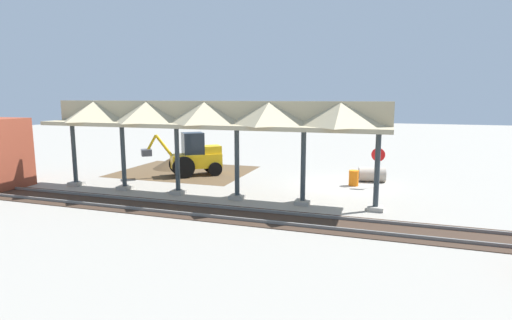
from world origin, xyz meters
TOP-DOWN VIEW (x-y plane):
  - ground_plane at (0.00, 0.00)m, footprint 120.00×120.00m
  - dirt_work_zone at (10.91, -1.05)m, footprint 8.76×7.00m
  - platform_canopy at (6.45, 4.87)m, footprint 17.94×3.20m
  - rail_tracks at (0.00, 7.53)m, footprint 60.00×2.58m
  - stop_sign at (-1.85, -0.02)m, footprint 0.76×0.13m
  - backhoe at (9.63, 0.02)m, footprint 4.63×4.05m
  - dirt_mound at (12.29, -2.03)m, footprint 6.17×6.17m
  - concrete_pipe at (-1.50, -1.58)m, footprint 1.68×1.12m
  - traffic_barrel at (-0.55, -0.10)m, footprint 0.56×0.56m

SIDE VIEW (x-z plane):
  - ground_plane at x=0.00m, z-range 0.00..0.00m
  - dirt_mound at x=12.29m, z-range -0.90..0.90m
  - dirt_work_zone at x=10.91m, z-range 0.00..0.01m
  - rail_tracks at x=0.00m, z-range -0.05..0.10m
  - concrete_pipe at x=-1.50m, z-range 0.00..0.87m
  - traffic_barrel at x=-0.55m, z-range 0.00..0.90m
  - backhoe at x=9.63m, z-range -0.14..2.68m
  - stop_sign at x=-1.85m, z-range 0.50..2.76m
  - platform_canopy at x=6.45m, z-range 1.71..6.61m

